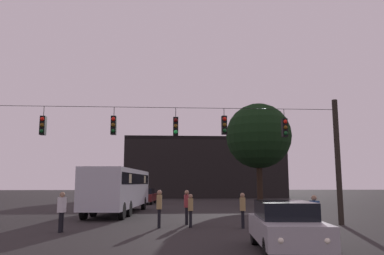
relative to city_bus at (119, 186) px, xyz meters
name	(u,v)px	position (x,y,z in m)	size (l,w,h in m)	color
ground_plane	(168,211)	(3.41, 2.46, -1.87)	(168.00, 168.00, 0.00)	black
overhead_signal_span	(169,148)	(3.42, -7.58, 1.96)	(17.74, 0.44, 6.44)	black
city_bus	(119,186)	(0.00, 0.00, 0.00)	(3.42, 11.17, 3.00)	#B7BCC6
car_near_right	(286,225)	(7.04, -14.74, -1.07)	(2.22, 4.47, 1.52)	#99999E
car_far_left	(145,196)	(1.07, 11.87, -1.07)	(2.15, 4.45, 1.52)	#511919
pedestrian_crossing_left	(62,209)	(-1.16, -9.67, -0.90)	(0.31, 0.40, 1.70)	black
pedestrian_crossing_center	(187,205)	(4.35, -6.93, -0.89)	(0.27, 0.38, 1.72)	black
pedestrian_crossing_right	(191,209)	(4.48, -8.13, -0.99)	(0.25, 0.37, 1.56)	black
pedestrian_near_bus	(315,213)	(9.30, -11.37, -0.97)	(0.34, 0.42, 1.60)	black
pedestrian_trailing	(243,208)	(6.90, -8.71, -0.95)	(0.28, 0.38, 1.63)	black
pedestrian_far_side	(159,206)	(2.99, -8.33, -0.86)	(0.25, 0.37, 1.76)	black
corner_building	(204,168)	(8.59, 28.43, 2.39)	(22.54, 8.01, 8.51)	black
tree_left_silhouette	(258,136)	(12.03, 8.93, 4.71)	(6.28, 6.28, 9.73)	black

